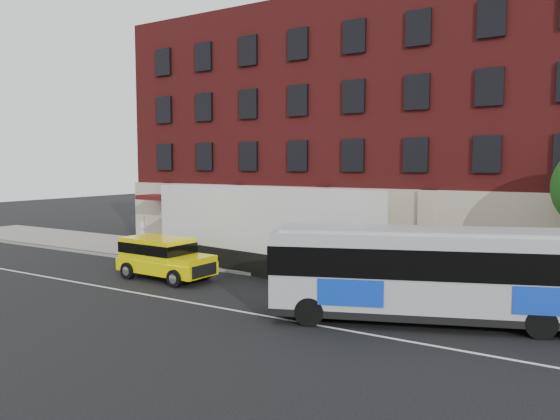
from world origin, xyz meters
The scene contains 9 objects.
ground centered at (0.00, 0.00, 0.00)m, with size 120.00×120.00×0.00m, color black.
sidewalk centered at (0.00, 9.00, 0.07)m, with size 60.00×6.00×0.15m, color gray.
kerb centered at (0.00, 6.00, 0.07)m, with size 60.00×0.25×0.15m, color gray.
lane_line centered at (0.00, 0.50, 0.01)m, with size 60.00×0.12×0.01m, color silver.
building centered at (-0.01, 16.92, 7.58)m, with size 30.00×12.10×15.00m.
sign_pole centered at (-8.50, 6.15, 1.45)m, with size 0.30×0.20×2.50m.
city_bus centered at (9.15, 2.97, 1.81)m, with size 12.08×6.66×3.28m.
yellow_suv centered at (-4.24, 3.20, 1.12)m, with size 5.16×2.40×1.95m.
shipping_container centered at (-1.18, 7.20, 2.12)m, with size 13.08×4.37×4.28m.
Camera 1 is at (13.63, -15.24, 5.50)m, focal length 34.04 mm.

